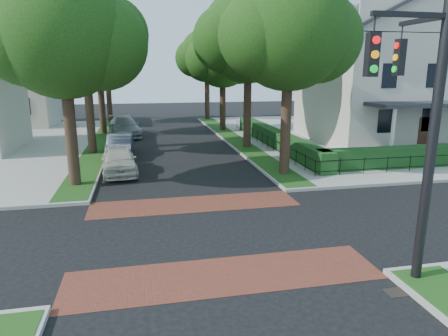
{
  "coord_description": "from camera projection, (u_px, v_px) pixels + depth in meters",
  "views": [
    {
      "loc": [
        -2.12,
        -13.3,
        5.7
      ],
      "look_at": [
        1.28,
        3.06,
        1.6
      ],
      "focal_mm": 32.0,
      "sensor_mm": 36.0,
      "label": 1
    }
  ],
  "objects": [
    {
      "name": "ground",
      "position": [
        207.0,
        232.0,
        14.43
      ],
      "size": [
        120.0,
        120.0,
        0.0
      ],
      "primitive_type": "plane",
      "color": "black",
      "rests_on": "ground"
    },
    {
      "name": "sidewalk_ne",
      "position": [
        384.0,
        134.0,
        36.33
      ],
      "size": [
        30.0,
        30.0,
        0.15
      ],
      "primitive_type": "cube",
      "color": "gray",
      "rests_on": "ground"
    },
    {
      "name": "crosswalk_far",
      "position": [
        195.0,
        204.0,
        17.47
      ],
      "size": [
        9.0,
        2.2,
        0.01
      ],
      "primitive_type": "cube",
      "color": "maroon",
      "rests_on": "ground"
    },
    {
      "name": "crosswalk_near",
      "position": [
        225.0,
        275.0,
        11.38
      ],
      "size": [
        9.0,
        2.2,
        0.01
      ],
      "primitive_type": "cube",
      "color": "maroon",
      "rests_on": "ground"
    },
    {
      "name": "storm_drain",
      "position": [
        398.0,
        292.0,
        10.52
      ],
      "size": [
        0.65,
        0.45,
        0.01
      ],
      "primitive_type": "cube",
      "color": "black",
      "rests_on": "ground"
    },
    {
      "name": "grass_strip_ne",
      "position": [
        233.0,
        138.0,
        33.62
      ],
      "size": [
        1.6,
        29.8,
        0.02
      ],
      "primitive_type": "cube",
      "color": "#1C3F12",
      "rests_on": "sidewalk_ne"
    },
    {
      "name": "grass_strip_nw",
      "position": [
        100.0,
        142.0,
        31.49
      ],
      "size": [
        1.6,
        29.8,
        0.02
      ],
      "primitive_type": "cube",
      "color": "#1C3F12",
      "rests_on": "sidewalk_nw"
    },
    {
      "name": "tree_right_near",
      "position": [
        289.0,
        32.0,
        20.6
      ],
      "size": [
        7.75,
        6.67,
        10.66
      ],
      "color": "black",
      "rests_on": "sidewalk_ne"
    },
    {
      "name": "tree_right_mid",
      "position": [
        249.0,
        37.0,
        28.13
      ],
      "size": [
        8.25,
        7.09,
        11.22
      ],
      "color": "black",
      "rests_on": "sidewalk_ne"
    },
    {
      "name": "tree_right_far",
      "position": [
        223.0,
        57.0,
        36.92
      ],
      "size": [
        7.25,
        6.23,
        9.74
      ],
      "color": "black",
      "rests_on": "sidewalk_ne"
    },
    {
      "name": "tree_right_back",
      "position": [
        207.0,
        56.0,
        45.4
      ],
      "size": [
        7.5,
        6.45,
        10.2
      ],
      "color": "black",
      "rests_on": "sidewalk_ne"
    },
    {
      "name": "tree_left_near",
      "position": [
        65.0,
        36.0,
        18.51
      ],
      "size": [
        7.5,
        6.45,
        10.2
      ],
      "color": "black",
      "rests_on": "sidewalk_nw"
    },
    {
      "name": "tree_left_mid",
      "position": [
        85.0,
        28.0,
        25.87
      ],
      "size": [
        8.0,
        6.88,
        11.48
      ],
      "color": "black",
      "rests_on": "sidewalk_nw"
    },
    {
      "name": "tree_left_far",
      "position": [
        100.0,
        54.0,
        34.69
      ],
      "size": [
        7.0,
        6.02,
        9.86
      ],
      "color": "black",
      "rests_on": "sidewalk_nw"
    },
    {
      "name": "tree_left_back",
      "position": [
        107.0,
        54.0,
        43.2
      ],
      "size": [
        7.75,
        6.66,
        10.44
      ],
      "color": "black",
      "rests_on": "sidewalk_nw"
    },
    {
      "name": "hedge_main_road",
      "position": [
        275.0,
        138.0,
        30.03
      ],
      "size": [
        1.0,
        18.0,
        1.2
      ],
      "primitive_type": "cube",
      "color": "#153F18",
      "rests_on": "sidewalk_ne"
    },
    {
      "name": "fence_main_road",
      "position": [
        265.0,
        140.0,
        29.91
      ],
      "size": [
        0.06,
        18.0,
        0.9
      ],
      "primitive_type": null,
      "color": "black",
      "rests_on": "sidewalk_ne"
    },
    {
      "name": "house_victorian",
      "position": [
        391.0,
        66.0,
        31.58
      ],
      "size": [
        13.0,
        13.05,
        12.48
      ],
      "color": "beige",
      "rests_on": "sidewalk_ne"
    },
    {
      "name": "house_left_far",
      "position": [
        5.0,
        77.0,
        40.59
      ],
      "size": [
        10.0,
        9.0,
        10.14
      ],
      "color": "beige",
      "rests_on": "sidewalk_nw"
    },
    {
      "name": "traffic_signal",
      "position": [
        424.0,
        111.0,
        10.07
      ],
      "size": [
        2.17,
        2.0,
        8.0
      ],
      "color": "black",
      "rests_on": "sidewalk_se"
    },
    {
      "name": "parked_car_front",
      "position": [
        119.0,
        160.0,
        22.45
      ],
      "size": [
        2.25,
        4.77,
        1.58
      ],
      "primitive_type": "imported",
      "rotation": [
        0.0,
        0.0,
        0.09
      ],
      "color": "beige",
      "rests_on": "ground"
    },
    {
      "name": "parked_car_middle",
      "position": [
        120.0,
        146.0,
        26.92
      ],
      "size": [
        1.68,
        4.65,
        1.52
      ],
      "primitive_type": "imported",
      "rotation": [
        0.0,
        0.0,
        -0.02
      ],
      "color": "#222A34",
      "rests_on": "ground"
    },
    {
      "name": "parked_car_rear",
      "position": [
        125.0,
        127.0,
        35.23
      ],
      "size": [
        3.32,
        6.17,
        1.7
      ],
      "primitive_type": "imported",
      "rotation": [
        0.0,
        0.0,
        0.17
      ],
      "color": "gray",
      "rests_on": "ground"
    }
  ]
}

